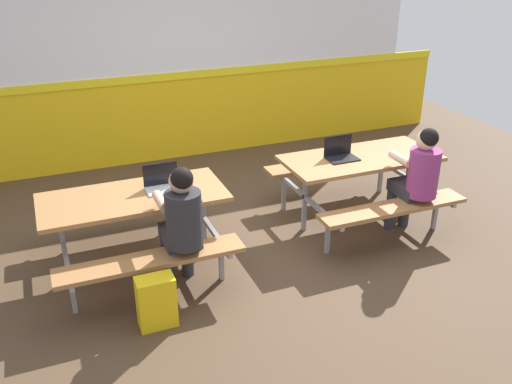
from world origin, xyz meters
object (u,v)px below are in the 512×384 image
object	(u,v)px
picnic_table_right	(360,171)
backpack_dark	(156,302)
laptop_silver	(163,184)
picnic_table_left	(135,212)
student_nearer	(182,220)
student_further	(418,174)
laptop_dark	(341,154)

from	to	relation	value
picnic_table_right	backpack_dark	world-z (taller)	picnic_table_right
laptop_silver	backpack_dark	world-z (taller)	laptop_silver
picnic_table_left	student_nearer	size ratio (longest dim) A/B	1.37
student_nearer	backpack_dark	bearing A→B (deg)	-132.79
picnic_table_left	picnic_table_right	world-z (taller)	same
picnic_table_right	student_nearer	xyz separation A→B (m)	(-2.10, -0.61, 0.13)
picnic_table_left	backpack_dark	size ratio (longest dim) A/B	3.75
student_nearer	laptop_silver	xyz separation A→B (m)	(-0.01, 0.59, 0.08)
student_nearer	student_further	world-z (taller)	same
picnic_table_left	laptop_dark	size ratio (longest dim) A/B	5.15
backpack_dark	student_further	bearing A→B (deg)	8.63
picnic_table_right	student_further	size ratio (longest dim) A/B	1.37
picnic_table_right	laptop_silver	bearing A→B (deg)	-179.54
picnic_table_right	picnic_table_left	bearing A→B (deg)	-178.68
picnic_table_right	student_further	xyz separation A→B (m)	(0.31, -0.56, 0.13)
picnic_table_right	student_further	world-z (taller)	student_further
picnic_table_right	laptop_dark	bearing A→B (deg)	170.71
picnic_table_left	laptop_silver	distance (m)	0.36
backpack_dark	laptop_silver	bearing A→B (deg)	71.33
picnic_table_left	laptop_silver	xyz separation A→B (m)	(0.28, 0.04, 0.21)
picnic_table_right	backpack_dark	bearing A→B (deg)	-158.26
student_nearer	student_further	size ratio (longest dim) A/B	1.00
student_nearer	laptop_silver	bearing A→B (deg)	91.16
picnic_table_left	laptop_dark	distance (m)	2.19
student_further	laptop_dark	world-z (taller)	student_further
picnic_table_left	picnic_table_right	xyz separation A→B (m)	(2.40, 0.06, 0.00)
picnic_table_right	backpack_dark	xyz separation A→B (m)	(-2.44, -0.97, -0.36)
picnic_table_left	student_nearer	bearing A→B (deg)	-61.98
student_nearer	laptop_silver	distance (m)	0.60
picnic_table_right	laptop_dark	distance (m)	0.31
student_nearer	student_further	xyz separation A→B (m)	(2.42, 0.06, 0.00)
picnic_table_left	laptop_silver	world-z (taller)	laptop_silver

